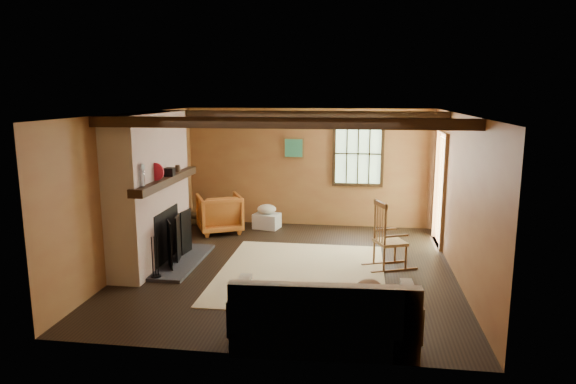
% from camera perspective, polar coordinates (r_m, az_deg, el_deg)
% --- Properties ---
extents(ground, '(5.50, 5.50, 0.00)m').
position_cam_1_polar(ground, '(8.14, 0.24, -8.44)').
color(ground, black).
rests_on(ground, ground).
extents(room_envelope, '(5.02, 5.52, 2.44)m').
position_cam_1_polar(room_envelope, '(7.98, 2.07, 3.26)').
color(room_envelope, olive).
rests_on(room_envelope, ground).
extents(fireplace, '(1.02, 2.30, 2.40)m').
position_cam_1_polar(fireplace, '(8.43, -14.92, -0.35)').
color(fireplace, brown).
rests_on(fireplace, ground).
extents(rug, '(2.50, 3.00, 0.01)m').
position_cam_1_polar(rug, '(7.93, 1.49, -8.96)').
color(rug, '#D6B88E').
rests_on(rug, ground).
extents(rocking_chair, '(0.87, 0.67, 1.08)m').
position_cam_1_polar(rocking_chair, '(8.17, 11.05, -5.23)').
color(rocking_chair, tan).
rests_on(rocking_chair, ground).
extents(sofa, '(2.04, 0.99, 0.81)m').
position_cam_1_polar(sofa, '(5.74, 4.10, -13.94)').
color(sofa, silver).
rests_on(sofa, ground).
extents(firewood_pile, '(0.73, 0.13, 0.26)m').
position_cam_1_polar(firewood_pile, '(10.77, -9.06, -2.99)').
color(firewood_pile, brown).
rests_on(firewood_pile, ground).
extents(laundry_basket, '(0.57, 0.47, 0.30)m').
position_cam_1_polar(laundry_basket, '(10.42, -2.37, -3.23)').
color(laundry_basket, silver).
rests_on(laundry_basket, ground).
extents(basket_pillow, '(0.45, 0.40, 0.19)m').
position_cam_1_polar(basket_pillow, '(10.36, -2.38, -1.91)').
color(basket_pillow, silver).
rests_on(basket_pillow, laundry_basket).
extents(armchair, '(1.09, 1.10, 0.76)m').
position_cam_1_polar(armchair, '(10.16, -7.62, -2.36)').
color(armchair, '#BF6026').
rests_on(armchair, ground).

